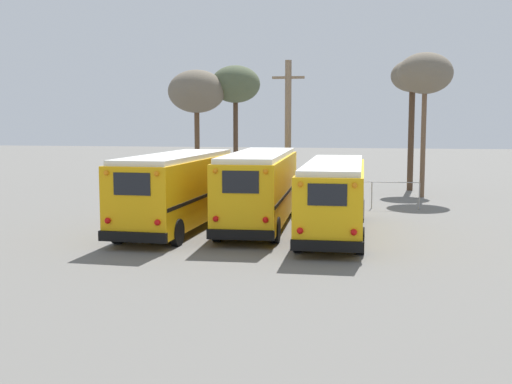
{
  "coord_description": "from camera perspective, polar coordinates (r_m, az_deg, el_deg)",
  "views": [
    {
      "loc": [
        4.6,
        -26.68,
        4.65
      ],
      "look_at": [
        0.0,
        -0.24,
        1.61
      ],
      "focal_mm": 45.0,
      "sensor_mm": 36.0,
      "label": 1
    }
  ],
  "objects": [
    {
      "name": "bare_tree_0",
      "position": [
        39.72,
        14.8,
        10.05
      ],
      "size": [
        3.24,
        3.24,
        8.59
      ],
      "color": "brown",
      "rests_on": "ground"
    },
    {
      "name": "bare_tree_3",
      "position": [
        47.61,
        -1.84,
        9.46
      ],
      "size": [
        3.63,
        3.63,
        8.59
      ],
      "color": "#473323",
      "rests_on": "ground"
    },
    {
      "name": "bare_tree_1",
      "position": [
        43.4,
        13.75,
        9.71
      ],
      "size": [
        2.81,
        2.81,
        8.54
      ],
      "color": "#473323",
      "rests_on": "ground"
    },
    {
      "name": "bare_tree_2",
      "position": [
        47.03,
        -5.3,
        8.83
      ],
      "size": [
        4.12,
        4.12,
        8.22
      ],
      "color": "brown",
      "rests_on": "ground"
    },
    {
      "name": "ground_plane",
      "position": [
        27.47,
        0.09,
        -3.29
      ],
      "size": [
        160.0,
        160.0,
        0.0
      ],
      "primitive_type": "plane",
      "color": "#66635E"
    },
    {
      "name": "school_bus_2",
      "position": [
        26.23,
        6.96,
        -0.24
      ],
      "size": [
        2.52,
        10.53,
        2.95
      ],
      "color": "#EAAA0F",
      "rests_on": "ground"
    },
    {
      "name": "school_bus_1",
      "position": [
        27.83,
        0.3,
        0.5
      ],
      "size": [
        2.79,
        10.2,
        3.24
      ],
      "color": "#EAAA0F",
      "rests_on": "ground"
    },
    {
      "name": "fence_line",
      "position": [
        34.45,
        2.14,
        0.34
      ],
      "size": [
        14.66,
        0.06,
        1.42
      ],
      "color": "#939399",
      "rests_on": "ground"
    },
    {
      "name": "utility_pole",
      "position": [
        36.05,
        2.86,
        5.51
      ],
      "size": [
        1.8,
        0.36,
        7.92
      ],
      "color": "#75604C",
      "rests_on": "ground"
    },
    {
      "name": "school_bus_0",
      "position": [
        27.26,
        -7.03,
        0.29
      ],
      "size": [
        2.95,
        9.71,
        3.2
      ],
      "color": "#E5A00C",
      "rests_on": "ground"
    }
  ]
}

